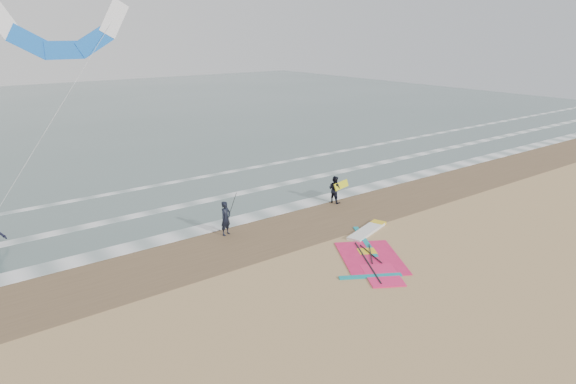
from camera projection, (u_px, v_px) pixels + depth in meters
ground at (393, 265)px, 21.10m from camera, size 120.00×120.00×0.00m
sea_water at (69, 116)px, 57.57m from camera, size 120.00×80.00×0.02m
wet_sand_band at (302, 223)px, 25.66m from camera, size 120.00×5.00×0.01m
foam_waterline at (253, 200)px, 29.03m from camera, size 120.00×9.15×0.02m
windsurf_rig at (371, 250)px, 22.45m from camera, size 5.90×5.59×0.14m
person_standing at (226, 218)px, 23.98m from camera, size 0.70×0.58×1.65m
person_walking at (335, 189)px, 28.51m from camera, size 0.73×0.86×1.53m
held_pole at (231, 209)px, 24.03m from camera, size 0.17×0.86×1.82m
carried_kiteboard at (341, 185)px, 28.60m from camera, size 1.30×0.51×0.39m
surf_kite at (62, 34)px, 24.68m from camera, size 8.09×2.89×9.51m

